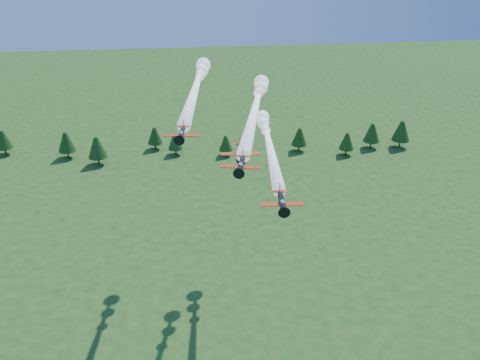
{
  "coord_description": "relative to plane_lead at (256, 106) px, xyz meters",
  "views": [
    {
      "loc": [
        -9.26,
        -86.74,
        86.28
      ],
      "look_at": [
        0.56,
        0.0,
        42.55
      ],
      "focal_mm": 40.0,
      "sensor_mm": 36.0,
      "label": 1
    }
  ],
  "objects": [
    {
      "name": "ground",
      "position": [
        -6.44,
        -22.05,
        -49.0
      ],
      "size": [
        600.0,
        600.0,
        0.0
      ],
      "primitive_type": "plane",
      "color": "#1D4A17",
      "rests_on": "ground"
    },
    {
      "name": "treeline",
      "position": [
        -2.53,
        86.85,
        -42.51
      ],
      "size": [
        165.53,
        21.73,
        11.33
      ],
      "color": "#382314",
      "rests_on": "ground"
    },
    {
      "name": "plane_right",
      "position": [
        3.61,
        3.01,
        -9.82
      ],
      "size": [
        9.25,
        50.67,
        3.7
      ],
      "rotation": [
        0.0,
        0.0,
        -0.08
      ],
      "color": "black",
      "rests_on": "ground"
    },
    {
      "name": "plane_lead",
      "position": [
        0.0,
        0.0,
        0.0
      ],
      "size": [
        15.85,
        52.59,
        3.7
      ],
      "rotation": [
        0.0,
        0.0,
        -0.22
      ],
      "color": "black",
      "rests_on": "ground"
    },
    {
      "name": "plane_slot",
      "position": [
        -5.17,
        -16.87,
        -3.01
      ],
      "size": [
        7.46,
        8.11,
        2.62
      ],
      "rotation": [
        0.0,
        0.0,
        -0.07
      ],
      "color": "black",
      "rests_on": "ground"
    },
    {
      "name": "plane_left",
      "position": [
        -12.29,
        9.08,
        2.47
      ],
      "size": [
        11.26,
        52.47,
        3.7
      ],
      "rotation": [
        0.0,
        0.0,
        -0.13
      ],
      "color": "black",
      "rests_on": "ground"
    }
  ]
}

